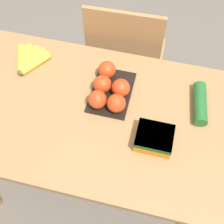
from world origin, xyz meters
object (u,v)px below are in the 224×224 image
banana_bunch (29,61)px  carrot_bag (154,137)px  tomato_pack (109,89)px  cucumber_near (200,103)px  chair (125,61)px

banana_bunch → carrot_bag: carrot_bag is taller
tomato_pack → cucumber_near: size_ratio=1.26×
banana_bunch → cucumber_near: bearing=-4.1°
chair → carrot_bag: size_ratio=6.59×
chair → banana_bunch: size_ratio=5.43×
banana_bunch → tomato_pack: size_ratio=0.70×
chair → tomato_pack: 0.56m
cucumber_near → chair: bearing=133.6°
chair → carrot_bag: 0.74m
chair → carrot_bag: chair is taller
banana_bunch → cucumber_near: cucumber_near is taller
tomato_pack → chair: bearing=92.2°
carrot_bag → cucumber_near: 0.26m
banana_bunch → carrot_bag: (0.63, -0.26, 0.01)m
banana_bunch → cucumber_near: size_ratio=0.87×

